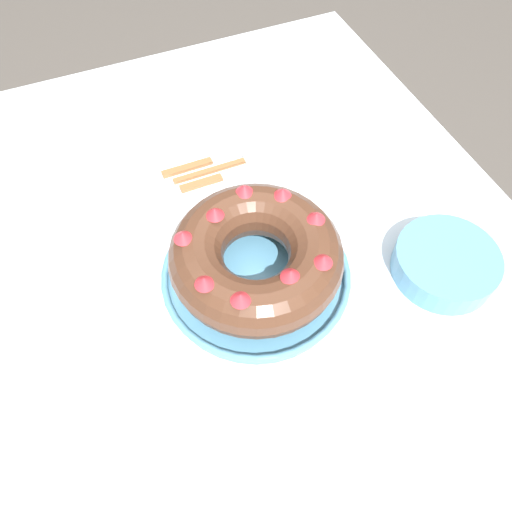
# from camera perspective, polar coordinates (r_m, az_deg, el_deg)

# --- Properties ---
(ground_plane) EXTENTS (8.00, 8.00, 0.00)m
(ground_plane) POSITION_cam_1_polar(r_m,az_deg,el_deg) (1.53, -1.12, -17.08)
(ground_plane) COLOR #4C4742
(dining_table) EXTENTS (1.38, 1.11, 0.73)m
(dining_table) POSITION_cam_1_polar(r_m,az_deg,el_deg) (0.94, -1.76, -5.22)
(dining_table) COLOR silver
(dining_table) RESTS_ON ground_plane
(serving_dish) EXTENTS (0.32, 0.32, 0.03)m
(serving_dish) POSITION_cam_1_polar(r_m,az_deg,el_deg) (0.85, 0.00, -2.26)
(serving_dish) COLOR #518EB2
(serving_dish) RESTS_ON dining_table
(bundt_cake) EXTENTS (0.28, 0.28, 0.10)m
(bundt_cake) POSITION_cam_1_polar(r_m,az_deg,el_deg) (0.80, -0.00, 0.04)
(bundt_cake) COLOR #4C2D1E
(bundt_cake) RESTS_ON serving_dish
(fork) EXTENTS (0.02, 0.21, 0.01)m
(fork) POSITION_cam_1_polar(r_m,az_deg,el_deg) (1.04, -2.88, 10.41)
(fork) COLOR #936038
(fork) RESTS_ON dining_table
(serving_knife) EXTENTS (0.02, 0.23, 0.01)m
(serving_knife) POSITION_cam_1_polar(r_m,az_deg,el_deg) (1.05, -5.10, 10.81)
(serving_knife) COLOR #936038
(serving_knife) RESTS_ON dining_table
(cake_knife) EXTENTS (0.02, 0.19, 0.01)m
(cake_knife) POSITION_cam_1_polar(r_m,az_deg,el_deg) (1.01, -4.13, 8.93)
(cake_knife) COLOR #936038
(cake_knife) RESTS_ON dining_table
(side_bowl) EXTENTS (0.18, 0.18, 0.05)m
(side_bowl) POSITION_cam_1_polar(r_m,az_deg,el_deg) (0.92, 20.82, -0.78)
(side_bowl) COLOR #518EB2
(side_bowl) RESTS_ON dining_table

